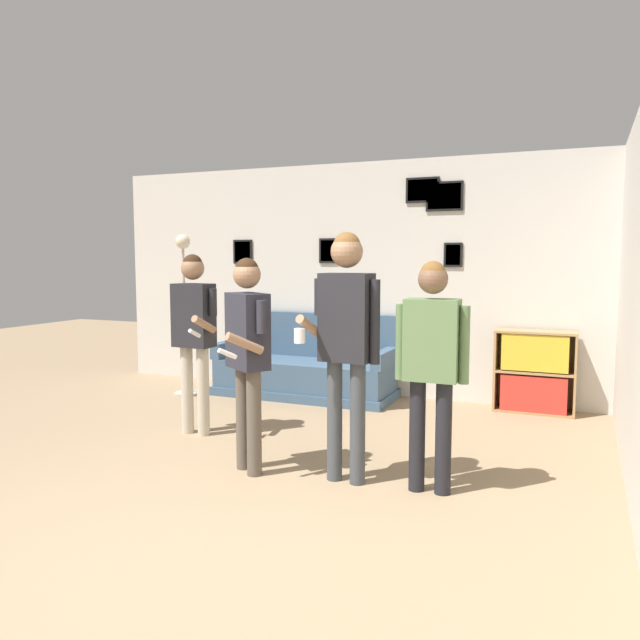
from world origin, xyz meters
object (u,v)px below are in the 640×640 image
object	(u,v)px
bookshelf	(535,372)
person_player_foreground_left	(194,325)
couch	(306,369)
person_player_foreground_center	(247,343)
floor_lamp	(184,297)
person_watcher_holding_cup	(346,328)
person_spectator_near_bookshelf	(432,354)
bottle_on_floor	(239,397)

from	to	relation	value
bookshelf	person_player_foreground_left	world-z (taller)	person_player_foreground_left
couch	person_player_foreground_center	xyz separation A→B (m)	(0.68, -2.55, 0.67)
floor_lamp	couch	bearing A→B (deg)	22.45
couch	person_player_foreground_center	world-z (taller)	person_player_foreground_center
person_watcher_holding_cup	person_player_foreground_left	bearing A→B (deg)	160.33
person_player_foreground_center	person_watcher_holding_cup	xyz separation A→B (m)	(0.74, 0.09, 0.13)
couch	bookshelf	world-z (taller)	couch
person_watcher_holding_cup	person_spectator_near_bookshelf	world-z (taller)	person_watcher_holding_cup
person_player_foreground_center	person_watcher_holding_cup	world-z (taller)	person_watcher_holding_cup
bookshelf	person_player_foreground_center	bearing A→B (deg)	-123.79
couch	floor_lamp	size ratio (longest dim) A/B	1.11
person_spectator_near_bookshelf	person_player_foreground_left	bearing A→B (deg)	166.23
bookshelf	floor_lamp	distance (m)	3.95
couch	bottle_on_floor	world-z (taller)	couch
bookshelf	floor_lamp	xyz separation A→B (m)	(-3.81, -0.73, 0.72)
person_spectator_near_bookshelf	person_watcher_holding_cup	bearing A→B (deg)	-175.90
person_watcher_holding_cup	bottle_on_floor	distance (m)	2.67
person_player_foreground_center	person_watcher_holding_cup	bearing A→B (deg)	6.68
person_player_foreground_left	person_watcher_holding_cup	bearing A→B (deg)	-19.67
couch	person_player_foreground_center	size ratio (longest dim) A/B	1.30
person_player_foreground_left	bottle_on_floor	bearing A→B (deg)	98.40
floor_lamp	person_player_foreground_left	bearing A→B (deg)	-51.96
person_watcher_holding_cup	bottle_on_floor	world-z (taller)	person_watcher_holding_cup
bookshelf	person_player_foreground_center	xyz separation A→B (m)	(-1.83, -2.74, 0.55)
floor_lamp	person_watcher_holding_cup	size ratio (longest dim) A/B	1.05
bottle_on_floor	couch	bearing A→B (deg)	62.17
couch	person_watcher_holding_cup	world-z (taller)	person_watcher_holding_cup
person_watcher_holding_cup	couch	bearing A→B (deg)	119.95
person_player_foreground_left	person_player_foreground_center	distance (m)	1.17
couch	floor_lamp	distance (m)	1.65
bookshelf	person_player_foreground_left	bearing A→B (deg)	-143.61
person_player_foreground_center	floor_lamp	bearing A→B (deg)	134.53
bookshelf	person_player_foreground_left	size ratio (longest dim) A/B	0.52
floor_lamp	person_player_foreground_left	xyz separation A→B (m)	(1.03, -1.32, -0.15)
person_spectator_near_bookshelf	person_player_foreground_center	bearing A→B (deg)	-174.47
person_player_foreground_left	person_player_foreground_center	xyz separation A→B (m)	(0.95, -0.69, -0.02)
person_watcher_holding_cup	person_spectator_near_bookshelf	bearing A→B (deg)	4.10
bookshelf	floor_lamp	size ratio (longest dim) A/B	0.46
person_player_foreground_center	person_player_foreground_left	bearing A→B (deg)	143.84
floor_lamp	bottle_on_floor	xyz separation A→B (m)	(0.88, -0.27, -1.04)
couch	floor_lamp	bearing A→B (deg)	-157.55
person_spectator_near_bookshelf	couch	bearing A→B (deg)	129.83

